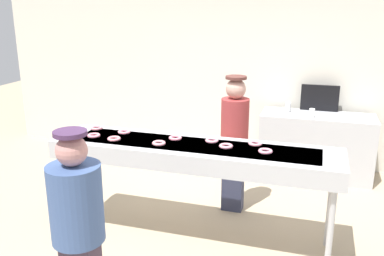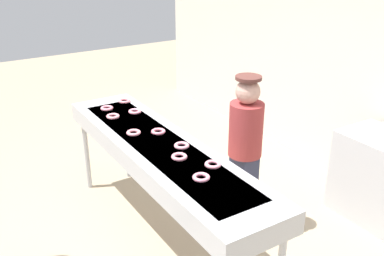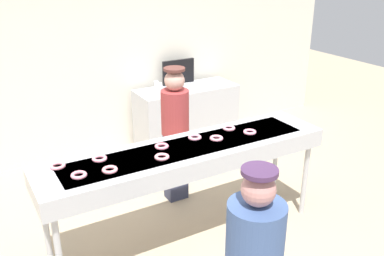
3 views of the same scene
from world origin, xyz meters
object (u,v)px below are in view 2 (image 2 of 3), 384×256
(strawberry_donut_0, at_px, (113,116))
(strawberry_donut_6, at_px, (179,157))
(strawberry_donut_7, at_px, (107,108))
(strawberry_donut_4, at_px, (158,132))
(worker_baker, at_px, (245,149))
(strawberry_donut_1, at_px, (201,177))
(strawberry_donut_8, at_px, (182,146))
(fryer_conveyor, at_px, (160,154))
(paper_cup_0, at_px, (384,129))
(strawberry_donut_2, at_px, (134,133))
(strawberry_donut_3, at_px, (135,111))
(strawberry_donut_5, at_px, (213,164))
(strawberry_donut_9, at_px, (124,101))

(strawberry_donut_0, bearing_deg, strawberry_donut_6, 5.45)
(strawberry_donut_0, relative_size, strawberry_donut_7, 1.00)
(strawberry_donut_4, bearing_deg, worker_baker, 53.25)
(strawberry_donut_1, bearing_deg, strawberry_donut_0, -177.23)
(strawberry_donut_8, distance_m, worker_baker, 0.65)
(strawberry_donut_7, bearing_deg, fryer_conveyor, 3.55)
(strawberry_donut_7, height_order, worker_baker, worker_baker)
(paper_cup_0, bearing_deg, strawberry_donut_2, -115.39)
(strawberry_donut_3, relative_size, strawberry_donut_7, 1.00)
(strawberry_donut_2, bearing_deg, paper_cup_0, 64.61)
(strawberry_donut_2, relative_size, strawberry_donut_5, 1.00)
(strawberry_donut_6, height_order, strawberry_donut_7, same)
(strawberry_donut_2, relative_size, strawberry_donut_4, 1.00)
(strawberry_donut_6, bearing_deg, paper_cup_0, 79.08)
(fryer_conveyor, distance_m, strawberry_donut_7, 1.07)
(fryer_conveyor, xyz_separation_m, strawberry_donut_2, (-0.33, -0.10, 0.11))
(strawberry_donut_8, relative_size, worker_baker, 0.08)
(fryer_conveyor, height_order, strawberry_donut_6, strawberry_donut_6)
(strawberry_donut_9, bearing_deg, strawberry_donut_7, -66.14)
(strawberry_donut_0, height_order, strawberry_donut_8, same)
(strawberry_donut_4, bearing_deg, strawberry_donut_0, -160.57)
(strawberry_donut_0, relative_size, strawberry_donut_8, 1.00)
(strawberry_donut_2, distance_m, strawberry_donut_5, 0.95)
(paper_cup_0, bearing_deg, fryer_conveyor, -109.05)
(fryer_conveyor, height_order, strawberry_donut_5, strawberry_donut_5)
(strawberry_donut_2, bearing_deg, strawberry_donut_1, 4.01)
(strawberry_donut_5, bearing_deg, strawberry_donut_1, -57.22)
(fryer_conveyor, height_order, strawberry_donut_4, strawberry_donut_4)
(strawberry_donut_4, relative_size, paper_cup_0, 1.11)
(strawberry_donut_5, height_order, paper_cup_0, strawberry_donut_5)
(fryer_conveyor, height_order, strawberry_donut_3, strawberry_donut_3)
(strawberry_donut_5, bearing_deg, paper_cup_0, 85.56)
(fryer_conveyor, distance_m, strawberry_donut_1, 0.72)
(strawberry_donut_1, distance_m, strawberry_donut_3, 1.54)
(strawberry_donut_1, relative_size, strawberry_donut_5, 1.00)
(strawberry_donut_6, height_order, paper_cup_0, strawberry_donut_6)
(strawberry_donut_5, distance_m, strawberry_donut_9, 1.76)
(fryer_conveyor, xyz_separation_m, paper_cup_0, (0.74, 2.14, 0.02))
(strawberry_donut_3, bearing_deg, strawberry_donut_2, -26.50)
(strawberry_donut_0, distance_m, strawberry_donut_4, 0.62)
(strawberry_donut_1, distance_m, strawberry_donut_5, 0.23)
(strawberry_donut_0, distance_m, strawberry_donut_5, 1.42)
(strawberry_donut_4, bearing_deg, strawberry_donut_8, 4.24)
(strawberry_donut_0, xyz_separation_m, strawberry_donut_4, (0.59, 0.21, 0.00))
(worker_baker, bearing_deg, fryer_conveyor, 75.94)
(strawberry_donut_9, bearing_deg, worker_baker, 21.54)
(strawberry_donut_7, distance_m, strawberry_donut_9, 0.28)
(strawberry_donut_1, height_order, worker_baker, worker_baker)
(strawberry_donut_0, xyz_separation_m, strawberry_donut_5, (1.40, 0.27, 0.00))
(fryer_conveyor, relative_size, strawberry_donut_1, 21.54)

